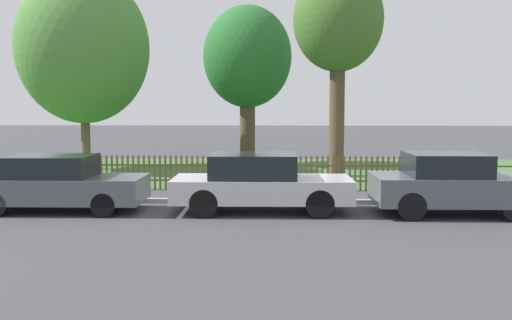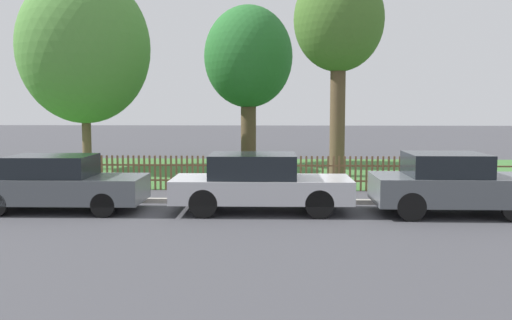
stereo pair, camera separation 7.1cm
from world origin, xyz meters
name	(u,v)px [view 1 (the left image)]	position (x,y,z in m)	size (l,w,h in m)	color
ground_plane	(263,204)	(0.00, 0.00, 0.00)	(120.00, 120.00, 0.00)	#424247
kerb_stone	(263,201)	(0.00, 0.10, 0.06)	(35.60, 0.20, 0.12)	#9E998E
grass_strip	(268,171)	(0.00, 7.65, 0.01)	(35.60, 10.36, 0.01)	#3D7033
park_fence	(265,173)	(0.00, 2.47, 0.54)	(35.60, 0.05, 1.08)	brown
parked_car_black_saloon	(59,183)	(-5.06, -1.19, 0.70)	(4.15, 1.75, 1.39)	#51565B
parked_car_navy_estate	(259,182)	(-0.07, -1.11, 0.73)	(4.40, 1.83, 1.44)	#BCBCC1
parked_car_red_compact	(451,183)	(4.55, -1.27, 0.75)	(3.78, 1.86, 1.49)	#51565B
covered_motorcycle	(248,176)	(-0.47, 1.09, 0.62)	(1.91, 0.83, 1.02)	black
tree_nearest_kerb	(83,48)	(-7.52, 8.15, 4.94)	(5.32, 5.32, 8.01)	brown
tree_behind_motorcycle	(247,58)	(-0.95, 10.32, 4.70)	(3.89, 3.89, 7.00)	brown
tree_mid_park	(338,23)	(2.57, 6.12, 5.61)	(3.27, 3.27, 7.61)	brown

